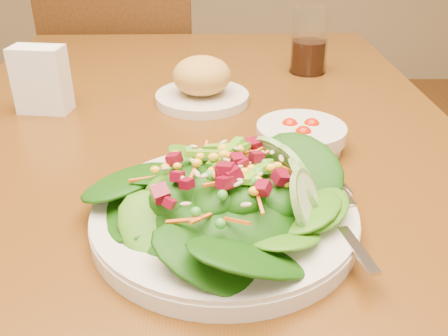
% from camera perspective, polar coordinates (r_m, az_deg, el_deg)
% --- Properties ---
extents(dining_table, '(0.90, 1.40, 0.75)m').
position_cam_1_polar(dining_table, '(0.83, -3.66, -3.39)').
color(dining_table, '#5F330C').
rests_on(dining_table, ground_plane).
extents(chair_far, '(0.47, 0.48, 1.01)m').
position_cam_1_polar(chair_far, '(1.73, -10.80, 9.47)').
color(chair_far, '#492C10').
rests_on(chair_far, ground_plane).
extents(salad_plate, '(0.31, 0.31, 0.09)m').
position_cam_1_polar(salad_plate, '(0.57, 1.10, -3.86)').
color(salad_plate, silver).
rests_on(salad_plate, dining_table).
extents(bread_plate, '(0.17, 0.17, 0.09)m').
position_cam_1_polar(bread_plate, '(0.93, -2.53, 9.54)').
color(bread_plate, silver).
rests_on(bread_plate, dining_table).
extents(tomato_bowl, '(0.14, 0.14, 0.04)m').
position_cam_1_polar(tomato_bowl, '(0.77, 8.76, 3.60)').
color(tomato_bowl, silver).
rests_on(tomato_bowl, dining_table).
extents(drinking_glass, '(0.08, 0.08, 0.14)m').
position_cam_1_polar(drinking_glass, '(1.11, 9.71, 13.66)').
color(drinking_glass, silver).
rests_on(drinking_glass, dining_table).
extents(napkin_holder, '(0.10, 0.06, 0.12)m').
position_cam_1_polar(napkin_holder, '(0.94, -20.19, 9.64)').
color(napkin_holder, white).
rests_on(napkin_holder, dining_table).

